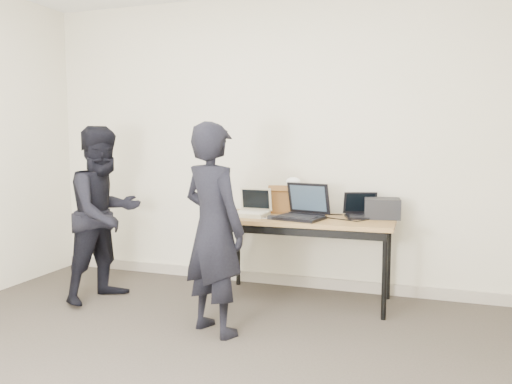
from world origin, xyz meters
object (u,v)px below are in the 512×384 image
at_px(leather_satchel, 290,199).
at_px(equipment_box, 382,208).
at_px(laptop_beige, 252,210).
at_px(desk, 303,225).
at_px(laptop_center, 302,211).
at_px(person_typist, 213,229).
at_px(laptop_right, 362,212).
at_px(person_observer, 105,214).

xyz_separation_m(leather_satchel, equipment_box, (0.81, -0.04, -0.04)).
bearing_deg(laptop_beige, equipment_box, 14.58).
relative_size(desk, laptop_beige, 4.97).
bearing_deg(desk, laptop_center, -93.02).
bearing_deg(leather_satchel, person_typist, -106.73).
bearing_deg(laptop_right, leather_satchel, 158.19).
xyz_separation_m(equipment_box, person_observer, (-2.25, -0.68, -0.06)).
bearing_deg(leather_satchel, desk, -55.04).
xyz_separation_m(laptop_beige, person_observer, (-1.17, -0.45, -0.02)).
bearing_deg(equipment_box, person_observer, -163.27).
bearing_deg(desk, leather_satchel, 127.78).
relative_size(laptop_beige, laptop_center, 0.68).
xyz_separation_m(laptop_center, person_observer, (-1.62, -0.45, -0.04)).
xyz_separation_m(laptop_beige, leather_satchel, (0.27, 0.26, 0.08)).
relative_size(laptop_beige, person_observer, 0.20).
xyz_separation_m(laptop_right, person_typist, (-0.91, -1.07, -0.02)).
relative_size(desk, equipment_box, 5.21).
xyz_separation_m(laptop_beige, laptop_right, (0.92, 0.22, 0.00)).
distance_m(desk, laptop_beige, 0.47).
xyz_separation_m(laptop_beige, person_typist, (0.01, -0.85, -0.02)).
relative_size(laptop_center, person_typist, 0.30).
distance_m(desk, equipment_box, 0.67).
relative_size(laptop_center, person_observer, 0.30).
bearing_deg(laptop_center, desk, 100.63).
bearing_deg(equipment_box, desk, -163.06).
relative_size(equipment_box, person_observer, 0.19).
relative_size(laptop_beige, equipment_box, 1.05).
relative_size(laptop_right, leather_satchel, 0.96).
height_order(laptop_right, person_typist, person_typist).
distance_m(laptop_center, person_typist, 0.96).
bearing_deg(laptop_center, laptop_right, 38.88).
relative_size(laptop_right, equipment_box, 1.22).
relative_size(desk, person_observer, 1.01).
distance_m(person_typist, person_observer, 1.25).
distance_m(desk, leather_satchel, 0.34).
relative_size(laptop_center, leather_satchel, 1.21).
relative_size(equipment_box, person_typist, 0.19).
xyz_separation_m(desk, laptop_beige, (-0.45, -0.03, 0.11)).
xyz_separation_m(laptop_center, equipment_box, (0.63, 0.23, 0.02)).
height_order(desk, laptop_beige, laptop_beige).
height_order(laptop_beige, equipment_box, laptop_beige).
xyz_separation_m(desk, equipment_box, (0.63, 0.19, 0.14)).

